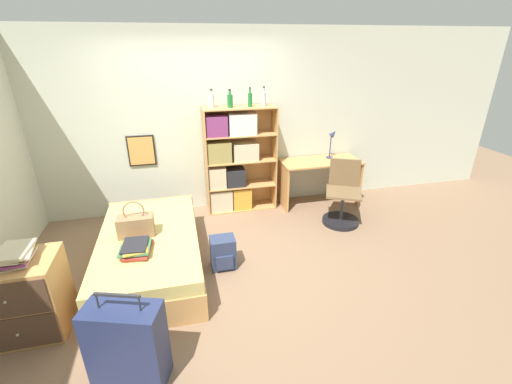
{
  "coord_description": "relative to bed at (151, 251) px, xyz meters",
  "views": [
    {
      "loc": [
        -0.32,
        -3.42,
        2.39
      ],
      "look_at": [
        0.54,
        0.19,
        0.75
      ],
      "focal_mm": 24.0,
      "sensor_mm": 36.0,
      "label": 1
    }
  ],
  "objects": [
    {
      "name": "desk_chair",
      "position": [
        2.6,
        0.52,
        0.06
      ],
      "size": [
        0.62,
        0.62,
        0.89
      ],
      "color": "black",
      "rests_on": "ground_plane"
    },
    {
      "name": "bottle_blue",
      "position": [
        1.64,
        1.28,
        1.44
      ],
      "size": [
        0.06,
        0.06,
        0.27
      ],
      "color": "#B7BCC1",
      "rests_on": "bookcase"
    },
    {
      "name": "backpack",
      "position": [
        0.8,
        -0.17,
        -0.04
      ],
      "size": [
        0.28,
        0.25,
        0.38
      ],
      "color": "#2D3856",
      "rests_on": "ground_plane"
    },
    {
      "name": "handbag",
      "position": [
        -0.11,
        0.01,
        0.35
      ],
      "size": [
        0.38,
        0.19,
        0.41
      ],
      "color": "#93704C",
      "rests_on": "bed"
    },
    {
      "name": "desk",
      "position": [
        2.53,
        1.19,
        0.28
      ],
      "size": [
        1.22,
        0.54,
        0.71
      ],
      "color": "tan",
      "rests_on": "ground_plane"
    },
    {
      "name": "wall_back",
      "position": [
        0.73,
        1.5,
        1.08
      ],
      "size": [
        10.0,
        0.09,
        2.6
      ],
      "color": "beige",
      "rests_on": "ground_plane"
    },
    {
      "name": "bookcase",
      "position": [
        1.17,
        1.29,
        0.54
      ],
      "size": [
        1.04,
        0.33,
        1.56
      ],
      "color": "tan",
      "rests_on": "ground_plane"
    },
    {
      "name": "bottle_green",
      "position": [
        0.92,
        1.32,
        1.43
      ],
      "size": [
        0.08,
        0.08,
        0.25
      ],
      "color": "#B7BCC1",
      "rests_on": "bookcase"
    },
    {
      "name": "bottle_clear",
      "position": [
        1.44,
        1.25,
        1.44
      ],
      "size": [
        0.06,
        0.06,
        0.26
      ],
      "color": "#1E6B2D",
      "rests_on": "bookcase"
    },
    {
      "name": "bed",
      "position": [
        0.0,
        0.0,
        0.0
      ],
      "size": [
        1.08,
        1.92,
        0.45
      ],
      "color": "tan",
      "rests_on": "ground_plane"
    },
    {
      "name": "bottle_brown",
      "position": [
        1.16,
        1.27,
        1.43
      ],
      "size": [
        0.08,
        0.08,
        0.25
      ],
      "color": "#1E6B2D",
      "rests_on": "bookcase"
    },
    {
      "name": "ground_plane",
      "position": [
        0.73,
        -0.02,
        -0.22
      ],
      "size": [
        14.0,
        14.0,
        0.0
      ],
      "primitive_type": "plane",
      "color": "#84664C"
    },
    {
      "name": "suitcase",
      "position": [
        -0.09,
        -1.43,
        0.12
      ],
      "size": [
        0.6,
        0.42,
        0.82
      ],
      "color": "navy",
      "rests_on": "ground_plane"
    },
    {
      "name": "magazine_pile_on_dresser",
      "position": [
        -0.98,
        -0.69,
        0.56
      ],
      "size": [
        0.31,
        0.38,
        0.12
      ],
      "color": "beige",
      "rests_on": "dresser"
    },
    {
      "name": "desk_lamp",
      "position": [
        2.73,
        1.28,
        0.8
      ],
      "size": [
        0.15,
        0.11,
        0.45
      ],
      "color": "navy",
      "rests_on": "desk"
    },
    {
      "name": "dresser",
      "position": [
        -1.01,
        -0.7,
        0.14
      ],
      "size": [
        0.64,
        0.53,
        0.72
      ],
      "color": "tan",
      "rests_on": "ground_plane"
    },
    {
      "name": "book_stack_on_bed",
      "position": [
        -0.09,
        -0.35,
        0.28
      ],
      "size": [
        0.33,
        0.39,
        0.1
      ],
      "color": "beige",
      "rests_on": "bed"
    }
  ]
}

